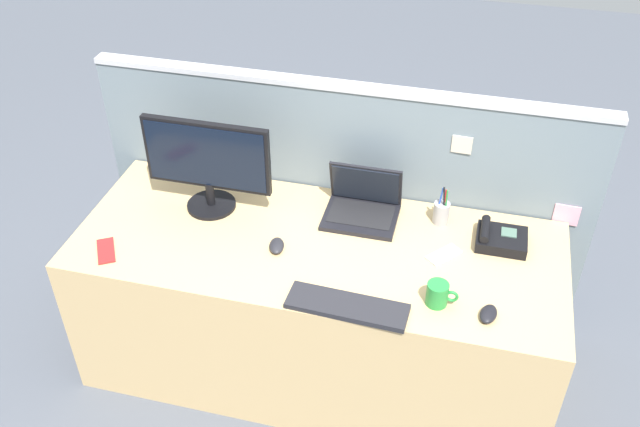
# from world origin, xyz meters

# --- Properties ---
(ground_plane) EXTENTS (10.00, 10.00, 0.00)m
(ground_plane) POSITION_xyz_m (0.00, 0.00, 0.00)
(ground_plane) COLOR #4C515B
(desk) EXTENTS (2.02, 0.80, 0.73)m
(desk) POSITION_xyz_m (0.00, 0.00, 0.36)
(desk) COLOR tan
(desk) RESTS_ON ground_plane
(cubicle_divider) EXTENTS (2.25, 0.08, 1.24)m
(cubicle_divider) POSITION_xyz_m (0.00, 0.44, 0.62)
(cubicle_divider) COLOR slate
(cubicle_divider) RESTS_ON ground_plane
(desktop_monitor) EXTENTS (0.55, 0.21, 0.42)m
(desktop_monitor) POSITION_xyz_m (-0.52, 0.14, 0.96)
(desktop_monitor) COLOR black
(desktop_monitor) RESTS_ON desk
(laptop) EXTENTS (0.31, 0.25, 0.23)m
(laptop) POSITION_xyz_m (0.14, 0.24, 0.78)
(laptop) COLOR black
(laptop) RESTS_ON desk
(desk_phone) EXTENTS (0.20, 0.17, 0.08)m
(desk_phone) POSITION_xyz_m (0.73, 0.18, 0.76)
(desk_phone) COLOR black
(desk_phone) RESTS_ON desk
(keyboard_main) EXTENTS (0.46, 0.15, 0.02)m
(keyboard_main) POSITION_xyz_m (0.20, -0.33, 0.74)
(keyboard_main) COLOR #232328
(keyboard_main) RESTS_ON desk
(computer_mouse_right_hand) EXTENTS (0.08, 0.11, 0.03)m
(computer_mouse_right_hand) POSITION_xyz_m (0.71, -0.25, 0.75)
(computer_mouse_right_hand) COLOR black
(computer_mouse_right_hand) RESTS_ON desk
(computer_mouse_left_hand) EXTENTS (0.08, 0.11, 0.03)m
(computer_mouse_left_hand) POSITION_xyz_m (-0.15, -0.07, 0.75)
(computer_mouse_left_hand) COLOR #232328
(computer_mouse_left_hand) RESTS_ON desk
(pen_cup) EXTENTS (0.07, 0.07, 0.19)m
(pen_cup) POSITION_xyz_m (0.48, 0.27, 0.78)
(pen_cup) COLOR #99999E
(pen_cup) RESTS_ON desk
(cell_phone_silver_slab) EXTENTS (0.14, 0.15, 0.01)m
(cell_phone_silver_slab) POSITION_xyz_m (0.51, 0.05, 0.73)
(cell_phone_silver_slab) COLOR #B7BAC1
(cell_phone_silver_slab) RESTS_ON desk
(cell_phone_red_case) EXTENTS (0.14, 0.17, 0.01)m
(cell_phone_red_case) POSITION_xyz_m (-0.82, -0.26, 0.73)
(cell_phone_red_case) COLOR #B22323
(cell_phone_red_case) RESTS_ON desk
(coffee_mug) EXTENTS (0.12, 0.08, 0.09)m
(coffee_mug) POSITION_xyz_m (0.52, -0.23, 0.78)
(coffee_mug) COLOR #238438
(coffee_mug) RESTS_ON desk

